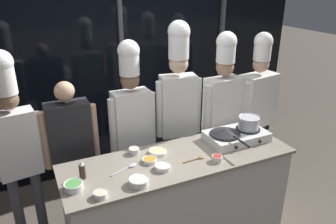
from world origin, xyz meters
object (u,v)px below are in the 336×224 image
Objects in this scene: stock_pot at (249,122)px; chef_line at (178,99)px; chef_pastry at (223,104)px; portable_stove at (236,136)px; frying_pan at (225,132)px; prep_bowl_garlic at (139,181)px; chef_apprentice at (257,101)px; prep_bowl_chili_flakes at (217,158)px; chef_sous at (132,117)px; serving_spoon_solid at (198,158)px; prep_bowl_bean_sprouts at (163,167)px; person_guest at (71,144)px; chef_head at (15,138)px; prep_bowl_chicken at (101,194)px; prep_bowl_carrots at (150,160)px; prep_bowl_noodles at (134,150)px; serving_spoon_slotted at (129,167)px; squeeze_bottle_soy at (82,170)px; prep_bowl_scallions at (74,186)px; prep_bowl_ginger at (158,152)px.

chef_line is (-0.50, 0.57, 0.13)m from stock_pot.
portable_stove is at bearing 70.83° from chef_pastry.
prep_bowl_garlic is at bearing -163.63° from frying_pan.
portable_stove is 0.84m from chef_apprentice.
chef_sous is (-0.50, 0.82, 0.17)m from prep_bowl_chili_flakes.
serving_spoon_solid is (-0.66, -0.15, -0.16)m from stock_pot.
portable_stove is 0.90m from prep_bowl_bean_sprouts.
prep_bowl_chili_flakes is 0.49m from prep_bowl_bean_sprouts.
chef_line is (0.03, 0.83, 0.27)m from prep_bowl_chili_flakes.
person_guest reaches higher than prep_bowl_chili_flakes.
prep_bowl_bean_sprouts is 0.76m from chef_sous.
portable_stove is at bearing 1.69° from frying_pan.
prep_bowl_bean_sprouts is 0.07× the size of chef_head.
chef_line reaches higher than prep_bowl_chicken.
prep_bowl_carrots is 0.61m from chef_sous.
chef_line reaches higher than prep_bowl_bean_sprouts.
serving_spoon_solid is at bearing 13.14° from prep_bowl_garlic.
prep_bowl_garlic is (-1.00, -0.29, -0.09)m from frying_pan.
prep_bowl_noodles is 0.63m from person_guest.
person_guest is (-0.57, 0.59, 0.00)m from prep_bowl_carrots.
chef_line is 1.06× the size of chef_pastry.
serving_spoon_slotted is at bearing 65.92° from chef_sous.
prep_bowl_scallions is at bearing -127.15° from squeeze_bottle_soy.
portable_stove is 1.17× the size of frying_pan.
prep_bowl_ginger is at bearing 96.88° from chef_sous.
squeeze_bottle_soy is 0.71m from prep_bowl_ginger.
prep_bowl_scallions reaches higher than prep_bowl_carrots.
chef_apprentice reaches higher than portable_stove.
squeeze_bottle_soy is 0.75m from chef_head.
prep_bowl_noodles is at bearing 2.53° from chef_apprentice.
stock_pot is 2.23× the size of prep_bowl_chicken.
prep_bowl_scallions is at bearing 7.49° from chef_apprentice.
squeeze_bottle_soy is 1.56× the size of prep_bowl_noodles.
prep_bowl_bean_sprouts is (-0.74, -0.17, -0.10)m from frying_pan.
person_guest is at bearing -2.24° from chef_sous.
frying_pan is at bearing 0.70° from squeeze_bottle_soy.
chef_line is at bearing -179.71° from person_guest.
serving_spoon_solid is at bearing -11.67° from serving_spoon_slotted.
chef_sous is at bearing -10.79° from chef_apprentice.
prep_bowl_ginger is at bearing -25.84° from prep_bowl_noodles.
chef_pastry is (-0.00, 0.46, 0.04)m from stock_pot.
chef_apprentice is (2.27, 0.65, 0.10)m from prep_bowl_scallions.
prep_bowl_chicken reaches higher than prep_bowl_carrots.
squeeze_bottle_soy reaches higher than prep_bowl_noodles.
serving_spoon_solid is 0.12× the size of chef_sous.
prep_bowl_chicken is 0.89m from person_guest.
frying_pan reaches higher than prep_bowl_scallions.
squeeze_bottle_soy is at bearing 143.87° from prep_bowl_garlic.
chef_line reaches higher than chef_apprentice.
prep_bowl_bean_sprouts is (-0.88, -0.17, -0.02)m from portable_stove.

